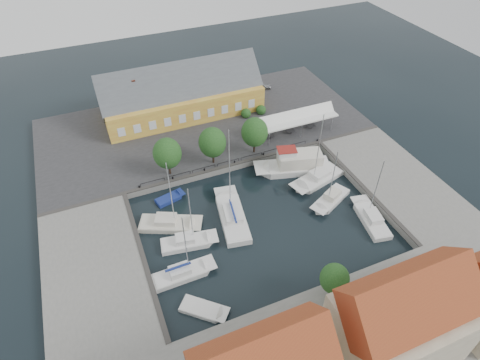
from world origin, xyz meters
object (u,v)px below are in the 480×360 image
Objects in this scene: east_boat_a at (318,179)px; east_boat_b at (330,200)px; launch_nw at (170,199)px; trawler at (295,165)px; east_boat_c at (371,219)px; west_boat_d at (183,274)px; car_silver at (262,86)px; center_sailboat at (232,217)px; west_boat_b at (169,224)px; warehouse at (178,96)px; launch_sw at (203,310)px; west_boat_c at (188,243)px; car_red at (170,150)px; tent_canopy at (297,118)px.

east_boat_a is 1.27× the size of east_boat_b.
trawler is at bearing -3.21° from launch_nw.
east_boat_c is 1.00× the size of west_boat_d.
car_silver is 0.25× the size of center_sailboat.
center_sailboat is 1.18× the size of trawler.
west_boat_b is (-25.71, 9.78, 0.00)m from east_boat_c.
car_silver is 0.35× the size of west_boat_d.
west_boat_b is 5.15m from launch_nw.
east_boat_a is (14.15, -25.45, -4.17)m from warehouse.
west_boat_d is 5.43m from launch_sw.
center_sailboat is 7.23m from west_boat_c.
center_sailboat is 8.60m from west_boat_b.
east_boat_a is 22.43m from launch_nw.
center_sailboat reaches higher than launch_sw.
warehouse is at bearing 114.08° from east_boat_b.
launch_nw is at bearing 134.62° from center_sailboat.
east_boat_b is 0.95× the size of west_boat_d.
launch_sw is at bearing -140.26° from trawler.
car_silver is 0.81× the size of launch_nw.
west_boat_d is at bearing 97.77° from launch_sw.
west_boat_c is (-21.29, 0.34, 0.00)m from east_boat_b.
trawler is at bearing 39.74° from launch_sw.
east_boat_c is (21.47, -24.08, -1.44)m from car_red.
west_boat_c reaches higher than tent_canopy.
east_boat_b is 23.23m from launch_nw.
west_boat_d reaches higher than west_boat_c.
trawler is 0.97× the size of east_boat_a.
launch_sw is at bearing -148.66° from east_boat_a.
east_boat_a reaches higher than car_red.
west_boat_b reaches higher than trawler.
car_red reaches higher than launch_sw.
warehouse is 25.30m from trawler.
tent_canopy is at bearing 24.72° from west_boat_b.
center_sailboat is 1.15× the size of east_boat_a.
west_boat_c is at bearing -146.86° from tent_canopy.
west_boat_d reaches higher than east_boat_b.
center_sailboat is at bearing -63.30° from car_red.
east_boat_a is at bearing -101.93° from tent_canopy.
east_boat_c is at bearing -169.79° from car_silver.
west_boat_b is 2.54× the size of launch_nw.
west_boat_b reaches higher than warehouse.
launch_nw is at bearing 73.95° from west_boat_b.
warehouse is at bearing 75.29° from west_boat_c.
center_sailboat is at bearing 170.76° from east_boat_b.
tent_canopy is at bearing 89.74° from east_boat_c.
west_boat_c is 9.87m from launch_sw.
west_boat_d is (-26.31, 1.30, 0.01)m from east_boat_c.
west_boat_b is (-26.84, -27.80, -1.37)m from car_silver.
east_boat_a is at bearing 103.13° from east_boat_c.
car_silver is at bearing 82.65° from east_boat_b.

